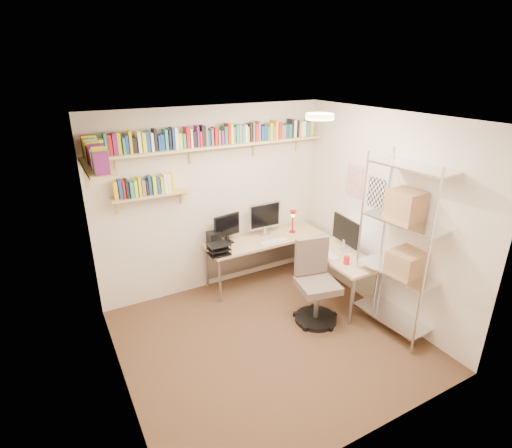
# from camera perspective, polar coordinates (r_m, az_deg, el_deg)

# --- Properties ---
(ground) EXTENTS (3.20, 3.20, 0.00)m
(ground) POSITION_cam_1_polar(r_m,az_deg,el_deg) (4.82, 1.89, -16.20)
(ground) COLOR #4B3120
(ground) RESTS_ON ground
(room_shell) EXTENTS (3.24, 3.04, 2.52)m
(room_shell) POSITION_cam_1_polar(r_m,az_deg,el_deg) (4.05, 2.21, 1.32)
(room_shell) COLOR beige
(room_shell) RESTS_ON ground
(wall_shelves) EXTENTS (3.12, 1.09, 0.80)m
(wall_shelves) POSITION_cam_1_polar(r_m,az_deg,el_deg) (4.89, -9.96, 10.48)
(wall_shelves) COLOR #D6BE78
(wall_shelves) RESTS_ON ground
(corner_desk) EXTENTS (1.79, 1.75, 1.17)m
(corner_desk) POSITION_cam_1_polar(r_m,az_deg,el_deg) (5.50, 2.96, -2.89)
(corner_desk) COLOR tan
(corner_desk) RESTS_ON ground
(office_chair) EXTENTS (0.55, 0.57, 1.04)m
(office_chair) POSITION_cam_1_polar(r_m,az_deg,el_deg) (4.98, 8.46, -8.96)
(office_chair) COLOR black
(office_chair) RESTS_ON ground
(wire_rack) EXTENTS (0.52, 0.95, 2.10)m
(wire_rack) POSITION_cam_1_polar(r_m,az_deg,el_deg) (4.70, 20.49, -2.01)
(wire_rack) COLOR silver
(wire_rack) RESTS_ON ground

